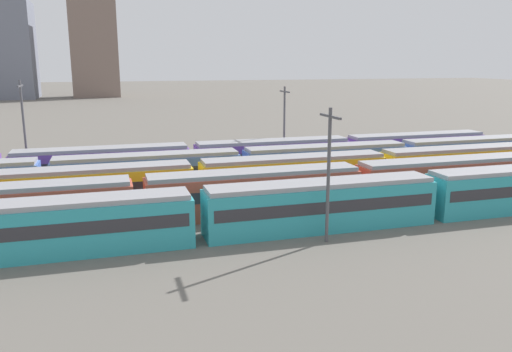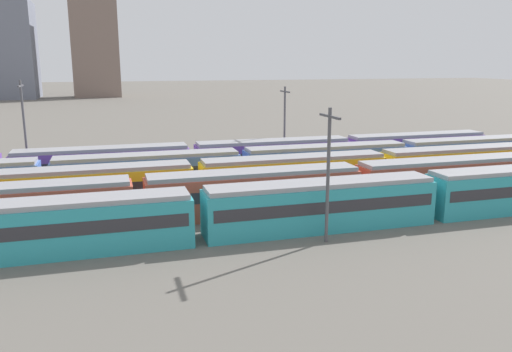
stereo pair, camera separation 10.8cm
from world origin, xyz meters
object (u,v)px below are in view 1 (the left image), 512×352
at_px(train_track_1, 357,184).
at_px(train_track_0, 198,215).
at_px(train_track_2, 382,169).
at_px(catenary_pole_0, 329,169).
at_px(catenary_pole_3, 24,126).
at_px(catenary_pole_1, 284,122).
at_px(train_track_4, 192,160).
at_px(train_track_3, 241,167).

bearing_deg(train_track_1, train_track_0, -161.07).
xyz_separation_m(train_track_0, train_track_2, (20.58, 10.40, 0.00)).
height_order(catenary_pole_0, catenary_pole_3, catenary_pole_3).
relative_size(train_track_0, catenary_pole_1, 7.76).
bearing_deg(catenary_pole_0, catenary_pole_3, 130.77).
distance_m(train_track_4, catenary_pole_1, 12.57).
distance_m(train_track_3, train_track_4, 6.75).
xyz_separation_m(train_track_1, catenary_pole_1, (-0.41, 18.37, 3.45)).
xyz_separation_m(train_track_0, catenary_pole_3, (-14.17, 23.81, 3.98)).
xyz_separation_m(train_track_4, catenary_pole_0, (5.72, -23.53, 3.39)).
bearing_deg(catenary_pole_0, train_track_2, 47.87).
distance_m(train_track_1, catenary_pole_0, 10.77).
xyz_separation_m(train_track_3, catenary_pole_1, (7.46, 7.97, 3.45)).
relative_size(train_track_1, train_track_2, 1.00).
xyz_separation_m(train_track_2, catenary_pole_1, (-5.83, 13.17, 3.45)).
bearing_deg(train_track_4, catenary_pole_0, -76.34).
distance_m(train_track_4, catenary_pole_3, 17.87).
bearing_deg(train_track_4, train_track_0, -98.18).
height_order(train_track_1, train_track_2, same).
xyz_separation_m(train_track_2, catenary_pole_0, (-11.87, -13.13, 3.39)).
bearing_deg(catenary_pole_3, train_track_4, -9.94).
bearing_deg(catenary_pole_1, catenary_pole_0, -102.94).
distance_m(train_track_1, train_track_3, 13.04).
distance_m(train_track_2, train_track_4, 20.44).
relative_size(train_track_2, catenary_pole_3, 10.56).
height_order(catenary_pole_0, catenary_pole_1, catenary_pole_1).
bearing_deg(train_track_0, catenary_pole_3, 120.76).
bearing_deg(train_track_3, catenary_pole_1, 46.90).
distance_m(catenary_pole_1, catenary_pole_3, 28.93).
xyz_separation_m(train_track_3, train_track_4, (-4.30, 5.20, 0.00)).
bearing_deg(train_track_2, train_track_3, 158.63).
bearing_deg(train_track_4, train_track_3, -50.38).
bearing_deg(train_track_1, train_track_3, 127.11).
distance_m(train_track_2, catenary_pole_1, 14.81).
relative_size(catenary_pole_0, catenary_pole_3, 0.89).
bearing_deg(train_track_1, catenary_pole_1, 91.28).
bearing_deg(train_track_4, train_track_2, -30.59).
height_order(train_track_1, catenary_pole_1, catenary_pole_1).
bearing_deg(catenary_pole_0, catenary_pole_1, 77.06).
distance_m(train_track_0, catenary_pole_1, 28.02).
height_order(train_track_3, catenary_pole_0, catenary_pole_0).
bearing_deg(catenary_pole_1, train_track_2, -66.12).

